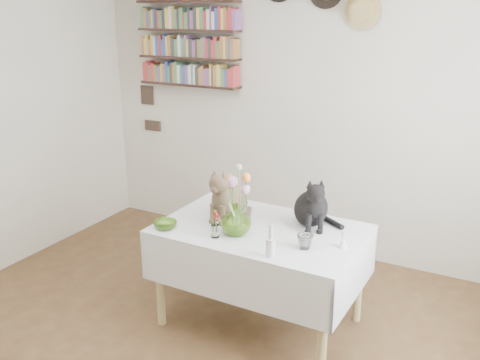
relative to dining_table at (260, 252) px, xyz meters
The scene contains 13 objects.
room 1.21m from the dining_table, 103.78° to the right, with size 4.08×4.58×2.58m.
dining_table is the anchor object (origin of this frame).
tabby_cat 0.46m from the dining_table, 164.56° to the left, with size 0.25×0.31×0.37m, color brown, non-canonical shape.
black_cat 0.49m from the dining_table, 38.44° to the left, with size 0.24×0.30×0.36m, color black, non-canonical shape.
flower_vase 0.33m from the dining_table, 121.27° to the right, with size 0.19×0.19×0.20m, color #9DD34E.
green_bowl 0.65m from the dining_table, 151.59° to the right, with size 0.15×0.15×0.05m, color #9DD34E.
drinking_glass 0.45m from the dining_table, 22.57° to the right, with size 0.10×0.10×0.09m, color white.
candlestick 0.48m from the dining_table, 56.24° to the right, with size 0.06×0.06×0.20m.
berry_jar 0.42m from the dining_table, 125.58° to the right, with size 0.05×0.05×0.21m.
porcelain_figurine 0.61m from the dining_table, ahead, with size 0.06×0.06×0.11m.
flower_bouquet 0.54m from the dining_table, 123.81° to the right, with size 0.17×0.12×0.39m.
bookshelf_unit 2.23m from the dining_table, 137.51° to the left, with size 1.00×0.16×0.91m.
wall_art_plaques 2.34m from the dining_table, 145.27° to the left, with size 0.21×0.02×0.44m.
Camera 1 is at (1.63, -1.96, 2.09)m, focal length 40.00 mm.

